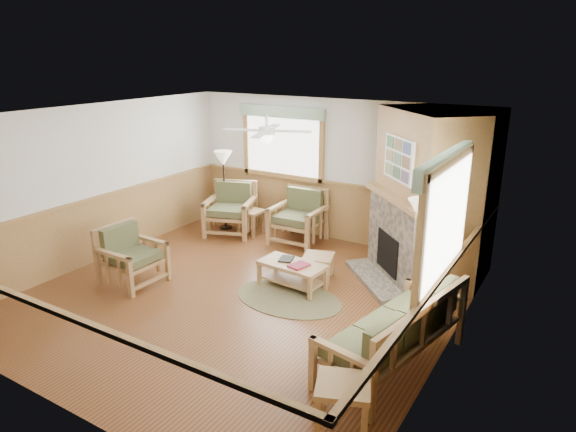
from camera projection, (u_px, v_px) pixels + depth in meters
The scene contains 24 objects.
floor at pixel (241, 297), 7.71m from camera, with size 6.00×6.00×0.01m, color brown.
ceiling at pixel (235, 115), 6.88m from camera, with size 6.00×6.00×0.01m, color white.
wall_back at pixel (333, 171), 9.73m from camera, with size 6.00×0.02×2.70m, color silver.
wall_front at pixel (49, 292), 4.86m from camera, with size 6.00×0.02×2.70m, color silver.
wall_left at pixel (98, 184), 8.78m from camera, with size 0.02×6.00×2.70m, color silver.
wall_right at pixel (451, 252), 5.81m from camera, with size 0.02×6.00×2.70m, color silver.
wainscot at pixel (240, 263), 7.54m from camera, with size 6.00×6.00×1.10m, color #9F7641, non-canonical shape.
fireplace at pixel (424, 198), 7.95m from camera, with size 2.20×2.20×2.70m, color #9F7641, non-canonical shape.
window_back at pixel (283, 105), 9.88m from camera, with size 1.90×0.16×1.50m, color white, non-canonical shape.
window_right at pixel (454, 152), 5.31m from camera, with size 0.16×1.90×1.50m, color white, non-canonical shape.
ceiling_fan at pixel (266, 117), 6.99m from camera, with size 1.24×1.24×0.36m, color white, non-canonical shape.
sofa at pixel (393, 330), 5.90m from camera, with size 0.83×2.02×0.93m, color #A47B4C, non-canonical shape.
armchair_back_left at pixel (230, 209), 10.26m from camera, with size 0.90×0.90×1.01m, color #A47B4C, non-canonical shape.
armchair_back_right at pixel (298, 217), 9.76m from camera, with size 0.90×0.90×1.01m, color #A47B4C, non-canonical shape.
armchair_left at pixel (132, 256), 8.04m from camera, with size 0.82×0.82×0.92m, color #A47B4C, non-canonical shape.
coffee_table at pixel (292, 275), 7.95m from camera, with size 1.03×0.51×0.41m, color #A47B4C, non-canonical shape.
end_table_chairs at pixel (251, 222), 10.29m from camera, with size 0.44×0.43×0.50m, color #A47B4C, non-canonical shape.
end_table_sofa at pixel (343, 408), 4.88m from camera, with size 0.51×0.49×0.57m, color #A47B4C, non-canonical shape.
footstool at pixel (318, 267), 8.25m from camera, with size 0.47×0.47×0.40m, color #A47B4C, non-canonical shape.
braided_rug at pixel (289, 298), 7.65m from camera, with size 1.67×1.67×0.01m, color brown.
floor_lamp_left at pixel (224, 190), 10.46m from camera, with size 0.37×0.37×1.63m, color black, non-canonical shape.
floor_lamp_right at pixel (417, 253), 7.24m from camera, with size 0.37×0.37×1.60m, color black, non-canonical shape.
book_red at pixel (299, 264), 7.76m from camera, with size 0.22×0.30×0.03m, color maroon.
book_dark at pixel (286, 258), 8.01m from camera, with size 0.20×0.27×0.03m, color black.
Camera 1 is at (4.23, -5.58, 3.53)m, focal length 32.00 mm.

